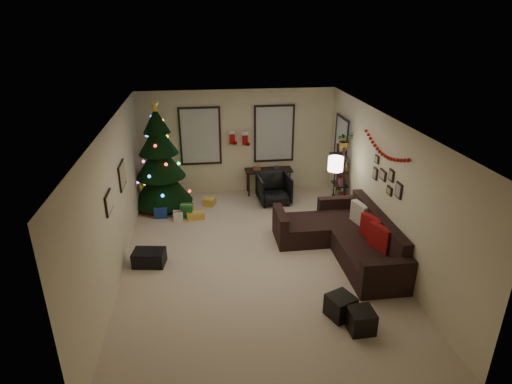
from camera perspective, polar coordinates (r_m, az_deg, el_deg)
floor at (r=8.44m, az=-0.14°, el=-8.83°), size 7.00×7.00×0.00m
ceiling at (r=7.39m, az=-0.16°, el=9.29°), size 7.00×7.00×0.00m
wall_back at (r=11.10m, az=-2.49°, el=6.71°), size 5.00×0.00×5.00m
wall_front at (r=4.84m, az=5.41°, el=-16.79°), size 5.00×0.00×5.00m
wall_left at (r=7.92m, az=-18.40°, el=-1.29°), size 0.00×7.00×7.00m
wall_right at (r=8.48m, az=16.85°, el=0.51°), size 0.00×7.00×7.00m
window_back_left at (r=10.98m, az=-7.48°, el=7.43°), size 1.05×0.06×1.50m
window_back_right at (r=11.13m, az=2.43°, el=7.83°), size 1.05×0.06×1.50m
window_right_wall at (r=10.66m, az=11.40°, el=6.43°), size 0.06×0.90×1.30m
christmas_tree at (r=10.42m, az=-12.73°, el=3.67°), size 1.44×1.44×2.67m
presents at (r=10.29m, az=-10.03°, el=-2.31°), size 1.50×1.01×0.30m
sofa at (r=8.71m, az=11.90°, el=-6.07°), size 1.97×2.85×0.89m
pillow_red_a at (r=8.12m, az=16.23°, el=-6.00°), size 0.31×0.51×0.50m
pillow_red_b at (r=8.44m, az=15.20°, el=-4.73°), size 0.31×0.50×0.49m
pillow_cream at (r=8.98m, az=13.66°, el=-2.89°), size 0.24×0.49×0.47m
ottoman_near at (r=7.04m, az=11.25°, el=-14.77°), size 0.51×0.51×0.37m
ottoman_far at (r=6.85m, az=13.86°, el=-16.35°), size 0.39×0.39×0.36m
desk at (r=11.16m, az=1.69°, el=2.68°), size 1.23×0.44×0.66m
desk_chair at (r=10.65m, az=2.40°, el=0.41°), size 0.77×0.72×0.74m
bookshelf at (r=10.28m, az=11.25°, el=1.62°), size 0.30×0.48×1.62m
potted_plant at (r=9.89m, az=11.85°, el=7.16°), size 0.54×0.48×0.55m
floor_lamp at (r=9.48m, az=10.57°, el=3.14°), size 0.33×0.33×1.55m
art_map at (r=8.62m, az=-17.50°, el=2.15°), size 0.04×0.60×0.50m
art_abstract at (r=7.36m, az=-19.13°, el=-1.36°), size 0.04×0.45×0.35m
gallery at (r=8.33m, az=17.09°, el=1.72°), size 0.03×1.25×0.54m
garland at (r=8.31m, az=16.81°, el=5.52°), size 0.08×1.90×0.30m
stocking_left at (r=10.88m, az=-3.17°, el=7.31°), size 0.20×0.05×0.36m
stocking_right at (r=10.92m, az=-1.43°, el=7.17°), size 0.20×0.05×0.36m
storage_bin at (r=8.41m, az=-14.11°, el=-8.54°), size 0.64×0.48×0.29m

